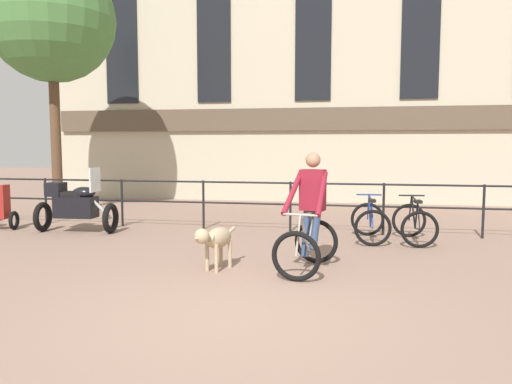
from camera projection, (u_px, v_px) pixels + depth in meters
name	position (u px, v px, depth m)	size (l,w,h in m)	color
ground_plane	(230.00, 316.00, 5.30)	(60.00, 60.00, 0.00)	#8E7060
canal_railing	(290.00, 198.00, 10.31)	(15.05, 0.05, 1.05)	black
building_facade	(314.00, 14.00, 15.48)	(18.00, 0.72, 11.75)	#BCB299
cyclist_with_bike	(309.00, 218.00, 7.20)	(0.87, 1.27, 1.70)	black
dog	(215.00, 239.00, 7.15)	(0.47, 0.90, 0.66)	tan
parked_motorcycle	(75.00, 205.00, 10.28)	(1.65, 0.69, 1.35)	black
parked_bicycle_near_lamp	(370.00, 222.00, 9.40)	(0.72, 1.15, 0.86)	black
parked_bicycle_mid_left	(414.00, 223.00, 9.25)	(0.73, 1.15, 0.86)	black
tree_canalside_left	(51.00, 20.00, 12.71)	(3.22, 3.22, 6.62)	brown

